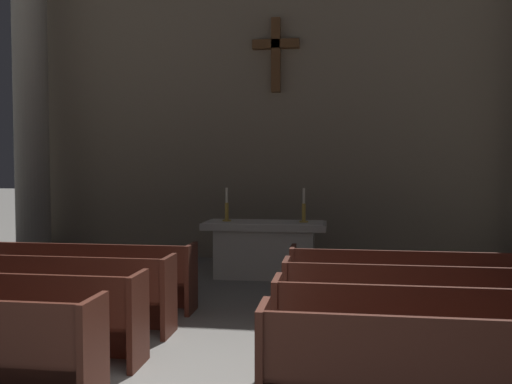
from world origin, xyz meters
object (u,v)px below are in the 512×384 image
pew_right_row_2 (446,333)px  candlestick_left (227,211)px  altar (265,248)px  pew_right_row_1 (474,376)px  column_left_fourth (31,95)px  pew_right_row_4 (414,285)px  pew_right_row_3 (427,305)px  pew_left_row_4 (83,275)px  candlestick_right (304,212)px  pew_left_row_3 (45,292)px

pew_right_row_2 → candlestick_left: (-2.97, 4.57, 0.72)m
altar → pew_right_row_2: bearing=-63.6°
pew_right_row_1 → column_left_fourth: (-7.39, 6.67, 3.04)m
pew_right_row_4 → pew_right_row_3: bearing=-90.0°
pew_left_row_4 → pew_right_row_1: bearing=-34.1°
pew_right_row_3 → candlestick_left: size_ratio=5.26×
column_left_fourth → candlestick_left: size_ratio=11.81×
altar → pew_right_row_4: bearing=-48.1°
altar → pew_right_row_1: bearing=-67.9°
pew_right_row_2 → candlestick_right: 4.89m
pew_right_row_1 → pew_right_row_4: bearing=90.0°
candlestick_right → pew_right_row_2: bearing=-71.0°
pew_right_row_4 → column_left_fourth: size_ratio=0.45×
altar → pew_left_row_4: bearing=-131.9°
pew_left_row_4 → candlestick_right: bearing=40.4°
candlestick_left → candlestick_right: (1.40, 0.00, 0.00)m
column_left_fourth → candlestick_left: 5.11m
pew_right_row_4 → column_left_fourth: 8.77m
pew_right_row_1 → pew_right_row_2: bearing=90.0°
altar → candlestick_right: size_ratio=3.61×
pew_left_row_3 → altar: bearing=57.4°
column_left_fourth → candlestick_left: column_left_fourth is taller
column_left_fourth → pew_left_row_3: bearing=-58.3°
pew_left_row_4 → pew_right_row_2: same height
pew_right_row_2 → candlestick_left: bearing=123.0°
pew_right_row_3 → pew_right_row_4: bearing=90.0°
pew_right_row_3 → pew_right_row_4: (0.00, 1.02, 0.00)m
pew_left_row_4 → altar: bearing=48.1°
pew_right_row_3 → pew_right_row_4: 1.02m
pew_right_row_1 → pew_right_row_2: same height
altar → column_left_fourth: bearing=168.1°
column_left_fourth → candlestick_right: (5.82, -1.08, -2.31)m
altar → candlestick_left: size_ratio=3.61×
pew_right_row_1 → candlestick_left: (-2.97, 5.59, 0.72)m
pew_right_row_1 → altar: size_ratio=1.46×
pew_right_row_2 → pew_left_row_3: bearing=167.3°
pew_left_row_4 → altar: 3.40m
pew_right_row_3 → candlestick_right: (-1.57, 3.55, 0.72)m
candlestick_left → candlestick_right: 1.40m
pew_left_row_3 → pew_right_row_4: size_ratio=1.00×
altar → candlestick_right: (0.70, 0.00, 0.67)m
altar → candlestick_right: bearing=0.0°
pew_left_row_3 → candlestick_left: size_ratio=5.26×
pew_left_row_3 → pew_right_row_4: 4.65m
candlestick_left → pew_right_row_3: bearing=-50.1°
pew_right_row_3 → column_left_fourth: column_left_fourth is taller
column_left_fourth → candlestick_left: (4.42, -1.08, -2.31)m
pew_left_row_3 → candlestick_left: candlestick_left is taller
column_left_fourth → pew_left_row_4: bearing=-51.6°
candlestick_left → pew_right_row_4: bearing=-40.4°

